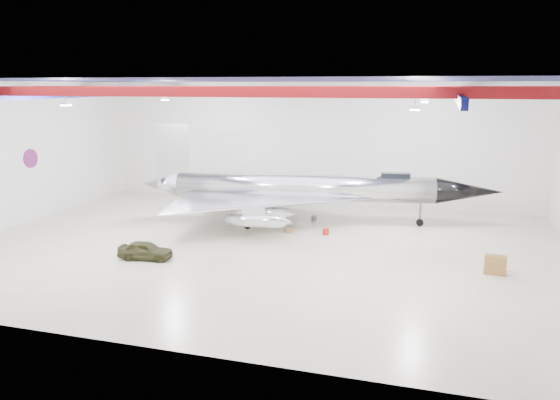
% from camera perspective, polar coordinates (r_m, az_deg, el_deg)
% --- Properties ---
extents(floor, '(40.00, 40.00, 0.00)m').
position_cam_1_polar(floor, '(36.99, -2.02, -4.93)').
color(floor, '#B7AF92').
rests_on(floor, ground).
extents(wall_back, '(40.00, 0.00, 40.00)m').
position_cam_1_polar(wall_back, '(50.10, 3.47, 5.93)').
color(wall_back, silver).
rests_on(wall_back, floor).
extents(wall_left, '(0.00, 30.00, 30.00)m').
position_cam_1_polar(wall_left, '(46.23, -26.34, 4.21)').
color(wall_left, silver).
rests_on(wall_left, floor).
extents(ceiling, '(40.00, 40.00, 0.00)m').
position_cam_1_polar(ceiling, '(35.40, -2.15, 12.37)').
color(ceiling, '#0A0F38').
rests_on(ceiling, wall_back).
extents(ceiling_structure, '(39.50, 29.50, 1.08)m').
position_cam_1_polar(ceiling_structure, '(35.40, -2.14, 11.28)').
color(ceiling_structure, maroon).
rests_on(ceiling_structure, ceiling).
extents(wall_roundel, '(0.10, 1.50, 1.50)m').
position_cam_1_polar(wall_roundel, '(47.71, -24.61, 3.97)').
color(wall_roundel, '#B21414').
rests_on(wall_roundel, wall_left).
extents(jet_aircraft, '(28.16, 18.55, 7.71)m').
position_cam_1_polar(jet_aircraft, '(42.95, 2.39, 0.93)').
color(jet_aircraft, silver).
rests_on(jet_aircraft, floor).
extents(jeep, '(3.55, 1.81, 1.16)m').
position_cam_1_polar(jeep, '(35.31, -13.89, -5.12)').
color(jeep, '#313118').
rests_on(jeep, floor).
extents(desk, '(1.27, 0.74, 1.11)m').
position_cam_1_polar(desk, '(34.03, 21.57, -6.32)').
color(desk, brown).
rests_on(desk, floor).
extents(crate_ply, '(0.53, 0.44, 0.35)m').
position_cam_1_polar(crate_ply, '(43.47, -5.04, -2.15)').
color(crate_ply, olive).
rests_on(crate_ply, floor).
extents(toolbox_red, '(0.51, 0.42, 0.34)m').
position_cam_1_polar(toolbox_red, '(43.55, 0.40, -2.08)').
color(toolbox_red, '#A91D10').
rests_on(toolbox_red, floor).
extents(engine_drum, '(0.57, 0.57, 0.39)m').
position_cam_1_polar(engine_drum, '(40.59, 0.81, -3.09)').
color(engine_drum, '#59595B').
rests_on(engine_drum, floor).
extents(tool_chest, '(0.60, 0.60, 0.43)m').
position_cam_1_polar(tool_chest, '(40.03, 4.81, -3.32)').
color(tool_chest, '#A91D10').
rests_on(tool_chest, floor).
extents(oil_barrel, '(0.67, 0.61, 0.38)m').
position_cam_1_polar(oil_barrel, '(40.39, 0.98, -3.18)').
color(oil_barrel, olive).
rests_on(oil_barrel, floor).
extents(spares_box, '(0.53, 0.53, 0.39)m').
position_cam_1_polar(spares_box, '(44.14, 3.56, -1.89)').
color(spares_box, '#59595B').
rests_on(spares_box, floor).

